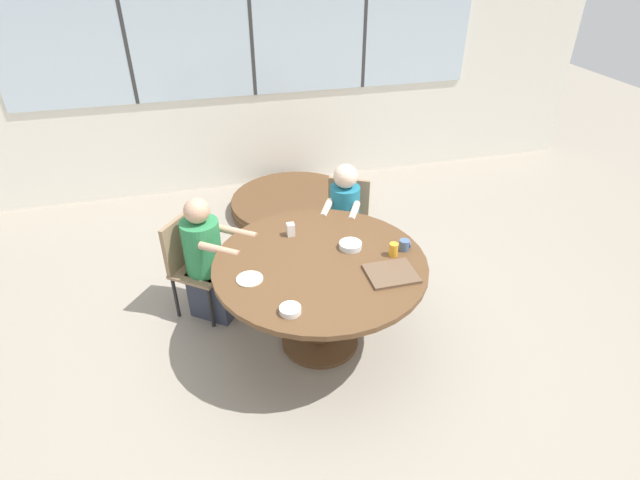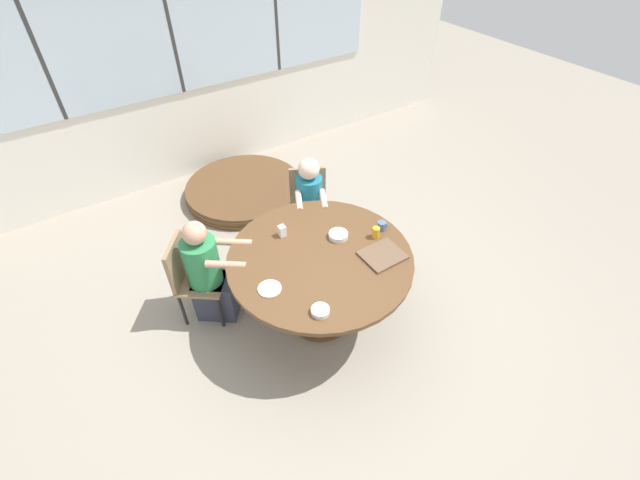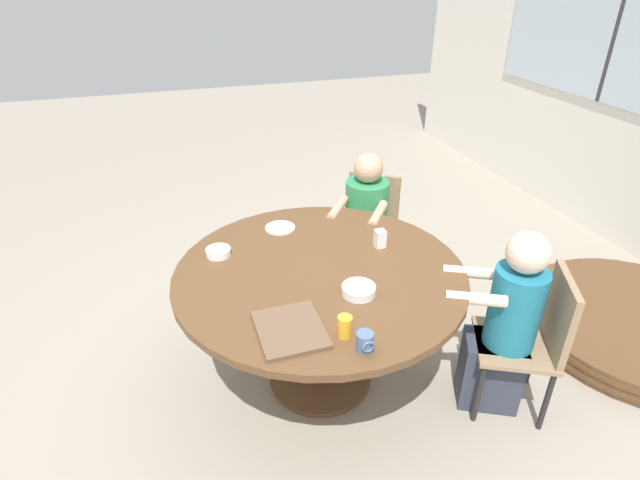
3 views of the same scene
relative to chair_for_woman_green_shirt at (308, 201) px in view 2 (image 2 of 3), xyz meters
The scene contains 15 objects.
ground_plane 1.24m from the chair_for_woman_green_shirt, 117.20° to the right, with size 16.00×16.00×0.00m, color gray.
wall_back_with_windows 2.25m from the chair_for_woman_green_shirt, 104.72° to the left, with size 8.40×0.08×2.80m.
dining_table 1.15m from the chair_for_woman_green_shirt, 117.20° to the right, with size 1.53×1.53×0.77m.
chair_for_woman_green_shirt is the anchor object (origin of this frame).
chair_for_man_blue_shirt 1.47m from the chair_for_woman_green_shirt, 167.07° to the right, with size 0.56×0.56×0.84m.
person_woman_green_shirt 0.16m from the chair_for_woman_green_shirt, 117.20° to the right, with size 0.45×0.54×1.08m.
person_man_blue_shirt 1.37m from the chair_for_woman_green_shirt, 161.73° to the right, with size 0.61×0.56×1.07m.
food_tray_dark 1.32m from the chair_for_woman_green_shirt, 93.99° to the right, with size 0.33×0.29×0.02m.
coffee_mug 1.08m from the chair_for_woman_green_shirt, 83.48° to the right, with size 0.08×0.07×0.08m.
juice_glass 1.12m from the chair_for_woman_green_shirt, 89.47° to the right, with size 0.06×0.06×0.10m.
milk_carton_small 0.95m from the chair_for_woman_green_shirt, 136.48° to the right, with size 0.06×0.06×0.10m.
bowl_white_shallow 1.74m from the chair_for_woman_green_shirt, 119.20° to the right, with size 0.14×0.14×0.04m.
bowl_cereal 0.98m from the chair_for_woman_green_shirt, 106.03° to the right, with size 0.17×0.17×0.04m.
plate_tortillas 1.53m from the chair_for_woman_green_shirt, 133.23° to the right, with size 0.18×0.18×0.01m.
folded_table_stack 1.23m from the chair_for_woman_green_shirt, 102.79° to the left, with size 1.46×1.46×0.15m.
Camera 2 is at (-1.38, -2.09, 3.20)m, focal length 24.00 mm.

